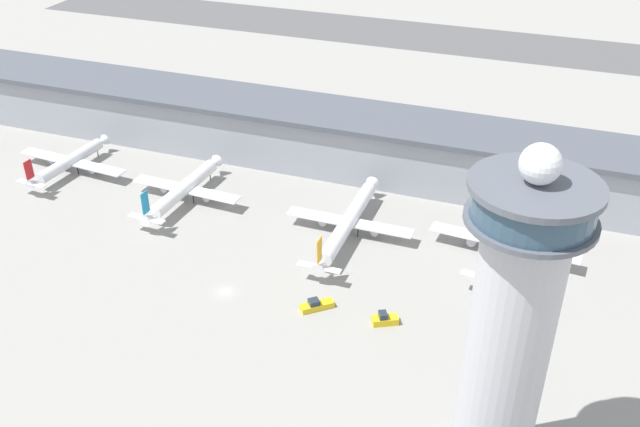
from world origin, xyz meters
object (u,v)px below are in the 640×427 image
airplane_gate_bravo (184,189)px  service_truck_catering (385,319)px  service_truck_fuel (505,286)px  control_tower (511,330)px  service_truck_baggage (316,305)px  airplane_gate_delta (503,242)px  airplane_gate_alpha (70,161)px  airplane_gate_charlie (348,222)px

airplane_gate_bravo → service_truck_catering: size_ratio=6.11×
airplane_gate_bravo → service_truck_fuel: (91.65, -10.56, -3.24)m
service_truck_catering → service_truck_fuel: bearing=42.7°
control_tower → service_truck_baggage: (-43.19, 30.65, -30.11)m
airplane_gate_delta → airplane_gate_alpha: bearing=179.6°
control_tower → airplane_gate_charlie: 82.00m
airplane_gate_bravo → service_truck_baggage: 61.55m
control_tower → airplane_gate_charlie: size_ratio=1.36×
airplane_gate_alpha → service_truck_catering: size_ratio=6.06×
service_truck_fuel → service_truck_baggage: (-39.58, -22.09, -0.04)m
airplane_gate_alpha → service_truck_fuel: airplane_gate_alpha is taller
airplane_gate_bravo → service_truck_catering: airplane_gate_bravo is taller
service_truck_catering → service_truck_baggage: (-16.02, -0.32, -0.15)m
control_tower → service_truck_fuel: control_tower is taller
service_truck_catering → service_truck_fuel: (23.56, 21.77, -0.11)m
airplane_gate_bravo → service_truck_fuel: bearing=-6.6°
service_truck_baggage → control_tower: bearing=-35.4°
airplane_gate_alpha → service_truck_baggage: size_ratio=5.13×
airplane_gate_delta → airplane_gate_charlie: bearing=-174.6°
service_truck_fuel → service_truck_baggage: service_truck_fuel is taller
airplane_gate_alpha → service_truck_catering: (109.61, -36.03, -2.81)m
service_truck_catering → service_truck_fuel: 32.08m
airplane_gate_charlie → service_truck_baggage: size_ratio=6.20×
airplane_gate_bravo → service_truck_baggage: airplane_gate_bravo is taller
control_tower → airplane_gate_alpha: 154.71m
airplane_gate_bravo → airplane_gate_alpha: bearing=174.9°
control_tower → airplane_gate_alpha: (-136.78, 67.00, -27.15)m
service_truck_catering → airplane_gate_bravo: bearing=154.6°
airplane_gate_bravo → service_truck_catering: (68.09, -32.33, -3.14)m
control_tower → airplane_gate_bravo: bearing=146.4°
control_tower → airplane_gate_charlie: bearing=126.4°
airplane_gate_alpha → airplane_gate_bravo: size_ratio=0.99×
control_tower → service_truck_fuel: (-3.61, 52.74, -30.07)m
airplane_gate_charlie → service_truck_baggage: airplane_gate_charlie is taller
airplane_gate_alpha → airplane_gate_bravo: bearing=-5.1°
service_truck_catering → service_truck_fuel: size_ratio=0.87×
airplane_gate_charlie → service_truck_fuel: (42.37, -9.56, -3.10)m
control_tower → service_truck_catering: size_ratio=9.97×
service_truck_baggage → airplane_gate_delta: bearing=43.8°
airplane_gate_delta → service_truck_catering: 40.96m
airplane_gate_bravo → airplane_gate_charlie: bearing=-1.2°
service_truck_fuel → airplane_gate_delta: bearing=101.5°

